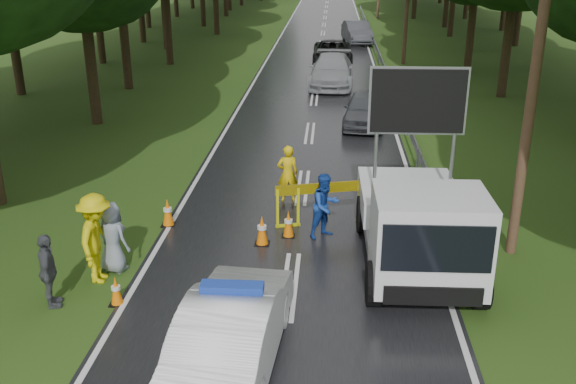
# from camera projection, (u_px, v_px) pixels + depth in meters

# --- Properties ---
(ground) EXTENTS (160.00, 160.00, 0.00)m
(ground) POSITION_uv_depth(u_px,v_px,m) (290.00, 286.00, 13.93)
(ground) COLOR #244112
(ground) RESTS_ON ground
(road) EXTENTS (7.00, 140.00, 0.02)m
(road) POSITION_uv_depth(u_px,v_px,m) (320.00, 57.00, 41.82)
(road) COLOR black
(road) RESTS_ON ground
(guardrail) EXTENTS (0.12, 60.06, 0.70)m
(guardrail) POSITION_uv_depth(u_px,v_px,m) (378.00, 50.00, 41.09)
(guardrail) COLOR gray
(guardrail) RESTS_ON ground
(utility_pole_near) EXTENTS (1.40, 0.24, 10.00)m
(utility_pole_near) POSITION_uv_depth(u_px,v_px,m) (540.00, 38.00, 13.62)
(utility_pole_near) COLOR #493522
(utility_pole_near) RESTS_ON ground
(police_sedan) EXTENTS (1.84, 4.45, 1.58)m
(police_sedan) POSITION_uv_depth(u_px,v_px,m) (233.00, 328.00, 11.12)
(police_sedan) COLOR white
(police_sedan) RESTS_ON ground
(work_truck) EXTENTS (2.53, 5.47, 4.32)m
(work_truck) POSITION_uv_depth(u_px,v_px,m) (419.00, 223.00, 14.18)
(work_truck) COLOR gray
(work_truck) RESTS_ON ground
(barrier) EXTENTS (2.76, 0.77, 1.17)m
(barrier) POSITION_uv_depth(u_px,v_px,m) (329.00, 193.00, 16.67)
(barrier) COLOR #D3D70B
(barrier) RESTS_ON ground
(officer) EXTENTS (0.68, 0.52, 1.67)m
(officer) POSITION_uv_depth(u_px,v_px,m) (288.00, 174.00, 18.22)
(officer) COLOR yellow
(officer) RESTS_ON ground
(civilian) EXTENTS (1.03, 1.01, 1.67)m
(civilian) POSITION_uv_depth(u_px,v_px,m) (325.00, 206.00, 15.98)
(civilian) COLOR #1941A3
(civilian) RESTS_ON ground
(bystander_left) EXTENTS (0.77, 1.32, 2.03)m
(bystander_left) POSITION_uv_depth(u_px,v_px,m) (97.00, 238.00, 13.80)
(bystander_left) COLOR #D4C70B
(bystander_left) RESTS_ON ground
(bystander_mid) EXTENTS (0.68, 1.01, 1.59)m
(bystander_mid) POSITION_uv_depth(u_px,v_px,m) (48.00, 271.00, 12.87)
(bystander_mid) COLOR #44474D
(bystander_mid) RESTS_ON ground
(bystander_right) EXTENTS (0.96, 0.84, 1.65)m
(bystander_right) POSITION_uv_depth(u_px,v_px,m) (113.00, 237.00, 14.30)
(bystander_right) COLOR gray
(bystander_right) RESTS_ON ground
(queue_car_first) EXTENTS (2.02, 4.15, 1.36)m
(queue_car_first) POSITION_uv_depth(u_px,v_px,m) (365.00, 109.00, 25.94)
(queue_car_first) COLOR #404247
(queue_car_first) RESTS_ON ground
(queue_car_second) EXTENTS (2.42, 5.47, 1.56)m
(queue_car_second) POSITION_uv_depth(u_px,v_px,m) (332.00, 71.00, 33.27)
(queue_car_second) COLOR #929499
(queue_car_second) RESTS_ON ground
(queue_car_third) EXTENTS (2.41, 5.15, 1.42)m
(queue_car_third) POSITION_uv_depth(u_px,v_px,m) (333.00, 53.00, 39.17)
(queue_car_third) COLOR black
(queue_car_third) RESTS_ON ground
(queue_car_fourth) EXTENTS (2.35, 5.04, 1.60)m
(queue_car_fourth) POSITION_uv_depth(u_px,v_px,m) (357.00, 32.00, 47.48)
(queue_car_fourth) COLOR #3B3D42
(queue_car_fourth) RESTS_ON ground
(cone_near_left) EXTENTS (0.30, 0.30, 0.64)m
(cone_near_left) POSITION_uv_depth(u_px,v_px,m) (116.00, 291.00, 13.11)
(cone_near_left) COLOR black
(cone_near_left) RESTS_ON ground
(cone_center) EXTENTS (0.37, 0.37, 0.78)m
(cone_center) POSITION_uv_depth(u_px,v_px,m) (262.00, 231.00, 15.70)
(cone_center) COLOR black
(cone_center) RESTS_ON ground
(cone_far) EXTENTS (0.34, 0.34, 0.71)m
(cone_far) POSITION_uv_depth(u_px,v_px,m) (288.00, 224.00, 16.14)
(cone_far) COLOR black
(cone_far) RESTS_ON ground
(cone_left_mid) EXTENTS (0.36, 0.36, 0.76)m
(cone_left_mid) POSITION_uv_depth(u_px,v_px,m) (168.00, 213.00, 16.77)
(cone_left_mid) COLOR black
(cone_left_mid) RESTS_ON ground
(cone_right) EXTENTS (0.32, 0.32, 0.67)m
(cone_right) POSITION_uv_depth(u_px,v_px,m) (389.00, 213.00, 16.87)
(cone_right) COLOR black
(cone_right) RESTS_ON ground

